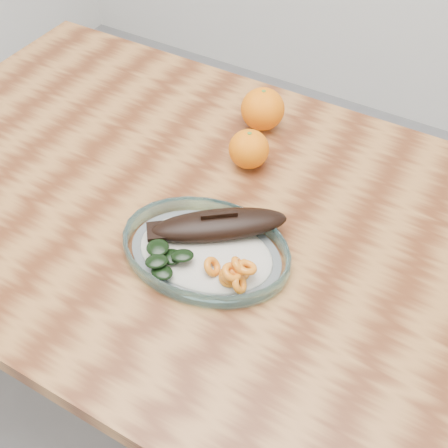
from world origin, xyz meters
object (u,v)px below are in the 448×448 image
at_px(dining_table, 180,232).
at_px(orange_right, 249,149).
at_px(orange_left, 263,109).
at_px(plated_meal, 206,248).

relative_size(dining_table, orange_right, 15.81).
height_order(dining_table, orange_left, orange_left).
bearing_deg(plated_meal, dining_table, 134.01).
bearing_deg(plated_meal, orange_right, 92.90).
relative_size(dining_table, plated_meal, 2.11).
height_order(dining_table, orange_right, orange_right).
xyz_separation_m(orange_left, orange_right, (0.03, -0.12, -0.01)).
bearing_deg(plated_meal, orange_left, 94.16).
height_order(plated_meal, orange_right, same).
xyz_separation_m(plated_meal, orange_left, (-0.08, 0.35, 0.03)).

